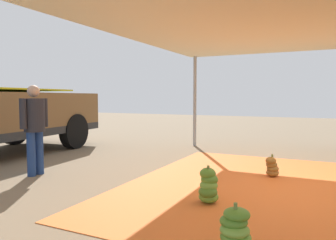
# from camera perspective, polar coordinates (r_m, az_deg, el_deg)

# --- Properties ---
(ground_plane) EXTENTS (40.00, 40.00, 0.00)m
(ground_plane) POSITION_cam_1_polar(r_m,az_deg,el_deg) (6.46, -5.10, -9.25)
(ground_plane) COLOR #7F6B51
(tarp_orange) EXTENTS (5.46, 5.59, 0.01)m
(tarp_orange) POSITION_cam_1_polar(r_m,az_deg,el_deg) (5.60, 22.92, -11.59)
(tarp_orange) COLOR orange
(tarp_orange) RESTS_ON ground
(tent_canopy) EXTENTS (8.00, 7.00, 2.77)m
(tent_canopy) POSITION_cam_1_polar(r_m,az_deg,el_deg) (5.53, 24.85, 16.21)
(tent_canopy) COLOR #9EA0A5
(tent_canopy) RESTS_ON ground
(banana_bunch_2) EXTENTS (0.32, 0.31, 0.42)m
(banana_bunch_2) POSITION_cam_1_polar(r_m,az_deg,el_deg) (6.35, 17.85, -7.93)
(banana_bunch_2) COLOR #996628
(banana_bunch_2) RESTS_ON tarp_orange
(banana_bunch_3) EXTENTS (0.42, 0.42, 0.47)m
(banana_bunch_3) POSITION_cam_1_polar(r_m,az_deg,el_deg) (3.33, 11.74, -18.62)
(banana_bunch_3) COLOR #477523
(banana_bunch_3) RESTS_ON tarp_orange
(banana_bunch_5) EXTENTS (0.39, 0.37, 0.53)m
(banana_bunch_5) POSITION_cam_1_polar(r_m,az_deg,el_deg) (4.63, 7.14, -11.55)
(banana_bunch_5) COLOR #60932D
(banana_bunch_5) RESTS_ON tarp_orange
(worker_0) EXTENTS (0.63, 0.38, 1.71)m
(worker_0) POSITION_cam_1_polar(r_m,az_deg,el_deg) (6.61, -22.47, -0.48)
(worker_0) COLOR navy
(worker_0) RESTS_ON ground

